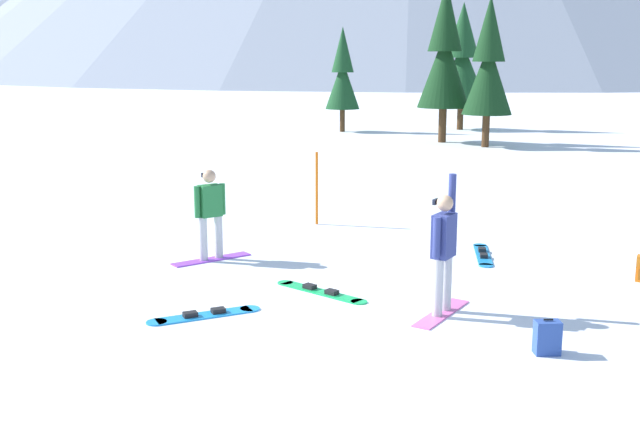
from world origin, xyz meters
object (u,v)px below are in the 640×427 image
Objects in this scene: snowboarder_midground at (210,213)px; trail_marker_pole at (317,188)px; loose_snowboard_near_left at (483,254)px; pine_tree_leaning at (462,61)px; loose_snowboard_near_right at (204,315)px; loose_snowboard_far_spare at (321,291)px; backpack_blue at (547,338)px; pine_tree_short at (343,75)px; pine_tree_slender at (445,55)px; pine_tree_tall at (488,65)px; snowboarder_foreground at (443,250)px.

trail_marker_pole is (1.57, 3.36, -0.07)m from snowboarder_midground.
pine_tree_leaning is at bearing 87.70° from loose_snowboard_near_left.
loose_snowboard_near_right is (-4.36, -4.07, -0.00)m from loose_snowboard_near_left.
backpack_blue reaches higher than loose_snowboard_far_spare.
snowboarder_midground is at bearing -90.43° from pine_tree_short.
loose_snowboard_far_spare is 0.24× the size of pine_tree_slender.
loose_snowboard_far_spare is at bearing 40.83° from loose_snowboard_near_right.
snowboarder_midground is 20.55m from pine_tree_tall.
snowboarder_foreground is 1.21× the size of snowboarder_midground.
loose_snowboard_near_right is 0.97× the size of loose_snowboard_far_spare.
pine_tree_tall reaches higher than loose_snowboard_far_spare.
snowboarder_midground is 27.91m from pine_tree_leaning.
loose_snowboard_far_spare is at bearing -96.83° from pine_tree_slender.
loose_snowboard_far_spare is at bearing 155.92° from snowboarder_foreground.
loose_snowboard_near_right is 0.25× the size of pine_tree_leaning.
loose_snowboard_far_spare is 3.90m from backpack_blue.
pine_tree_tall is (6.00, 22.42, 3.33)m from loose_snowboard_near_right.
pine_tree_leaning is (3.85, 28.91, 3.46)m from loose_snowboard_far_spare.
pine_tree_slender reaches higher than pine_tree_leaning.
snowboarder_midground is (-4.16, 2.65, -0.09)m from snowboarder_foreground.
backpack_blue is (0.37, -4.98, 0.19)m from loose_snowboard_near_left.
loose_snowboard_near_left is at bearing -95.13° from pine_tree_tall.
loose_snowboard_near_right is at bearing -171.77° from snowboarder_foreground.
snowboarder_foreground is at bearing 8.23° from loose_snowboard_near_right.
trail_marker_pole is at bearing -101.00° from pine_tree_slender.
backpack_blue is (1.28, -1.41, -0.77)m from snowboarder_foreground.
loose_snowboard_near_right is 4.82m from backpack_blue.
pine_tree_leaning reaches higher than snowboarder_midground.
pine_tree_short reaches higher than snowboarder_foreground.
snowboarder_foreground is 0.32× the size of pine_tree_leaning.
pine_tree_slender reaches higher than snowboarder_midground.
loose_snowboard_near_right is 30.93m from pine_tree_leaning.
pine_tree_tall reaches higher than trail_marker_pole.
backpack_blue reaches higher than loose_snowboard_near_right.
pine_tree_short reaches higher than trail_marker_pole.
snowboarder_midground is 6.82m from backpack_blue.
snowboarder_foreground is at bearing -81.91° from pine_tree_short.
loose_snowboard_near_right is at bearing -100.14° from pine_tree_leaning.
trail_marker_pole is 22.04m from pine_tree_short.
loose_snowboard_far_spare is 3.51× the size of backpack_blue.
backpack_blue is 29.91m from pine_tree_short.
pine_tree_short is at bearing 89.57° from snowboarder_midground.
pine_tree_tall is at bearing 72.10° from trail_marker_pole.
snowboarder_midground is 3.02m from loose_snowboard_far_spare.
snowboarder_foreground is 1.28× the size of loose_snowboard_near_right.
snowboarder_midground is at bearing 141.43° from loose_snowboard_far_spare.
snowboarder_foreground is at bearing -92.01° from pine_tree_slender.
pine_tree_tall is 1.19× the size of pine_tree_short.
pine_tree_tall is at bearing 84.87° from loose_snowboard_near_left.
loose_snowboard_far_spare is (2.26, -1.80, -0.87)m from snowboarder_midground.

